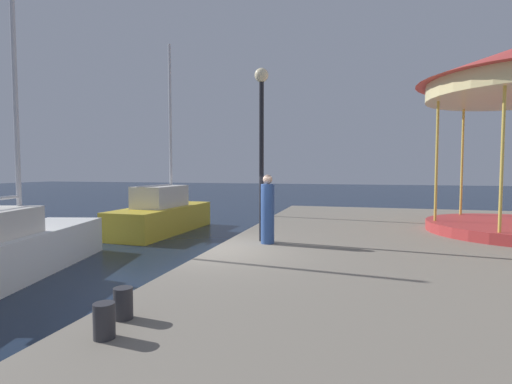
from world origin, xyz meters
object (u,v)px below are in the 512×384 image
(lamp_post_mid_promenade, at_px, (261,124))
(person_mid_promenade, at_px, (268,211))
(sailboat_white, at_px, (0,252))
(bollard_north, at_px, (104,321))
(sailboat_yellow, at_px, (162,214))
(bollard_south, at_px, (123,303))

(lamp_post_mid_promenade, bearing_deg, person_mid_promenade, -50.31)
(sailboat_white, bearing_deg, bollard_north, -33.48)
(bollard_north, bearing_deg, lamp_post_mid_promenade, 87.71)
(sailboat_yellow, distance_m, bollard_south, 11.88)
(sailboat_yellow, distance_m, person_mid_promenade, 7.94)
(bollard_south, height_order, person_mid_promenade, person_mid_promenade)
(lamp_post_mid_promenade, xyz_separation_m, bollard_south, (-0.37, -5.64, -2.84))
(person_mid_promenade, bearing_deg, bollard_north, -94.64)
(lamp_post_mid_promenade, relative_size, person_mid_promenade, 2.56)
(bollard_north, xyz_separation_m, bollard_south, (-0.13, 0.56, 0.00))
(lamp_post_mid_promenade, xyz_separation_m, person_mid_promenade, (0.23, -0.28, -2.22))
(sailboat_yellow, xyz_separation_m, person_mid_promenade, (5.85, -5.30, 0.85))
(sailboat_yellow, height_order, bollard_north, sailboat_yellow)
(sailboat_white, xyz_separation_m, bollard_south, (5.44, -3.13, 0.30))
(sailboat_white, bearing_deg, person_mid_promenade, 20.22)
(bollard_south, relative_size, person_mid_promenade, 0.23)
(bollard_north, bearing_deg, sailboat_white, 146.52)
(sailboat_yellow, relative_size, bollard_north, 20.17)
(person_mid_promenade, bearing_deg, sailboat_yellow, 137.84)
(sailboat_white, height_order, lamp_post_mid_promenade, sailboat_white)
(bollard_north, bearing_deg, bollard_south, 102.88)
(sailboat_yellow, relative_size, bollard_south, 20.17)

